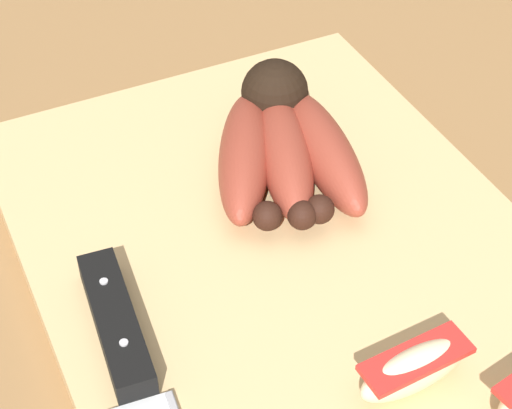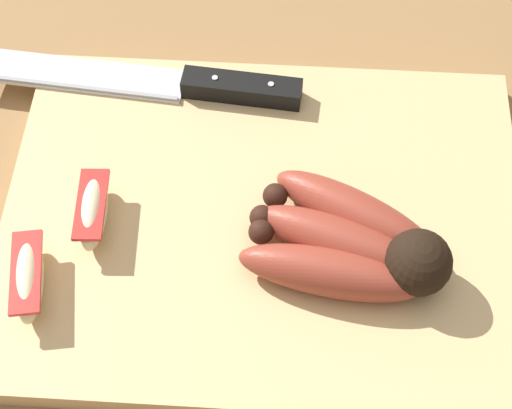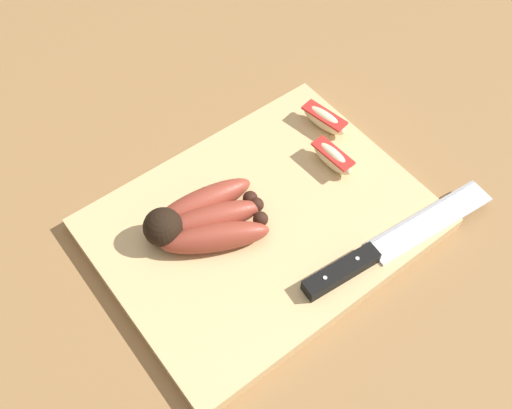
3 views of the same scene
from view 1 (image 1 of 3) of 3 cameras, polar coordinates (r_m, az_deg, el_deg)
ground_plane at (r=0.56m, az=2.97°, el=-3.53°), size 6.00×6.00×0.00m
cutting_board at (r=0.54m, az=2.01°, el=-3.59°), size 0.40×0.31×0.02m
banana_bunch at (r=0.58m, az=1.82°, el=4.15°), size 0.15×0.12×0.05m
chefs_knife at (r=0.46m, az=-7.87°, el=-12.46°), size 0.28×0.05×0.02m
apple_wedge_near at (r=0.46m, az=10.27°, el=-10.90°), size 0.02×0.07×0.03m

